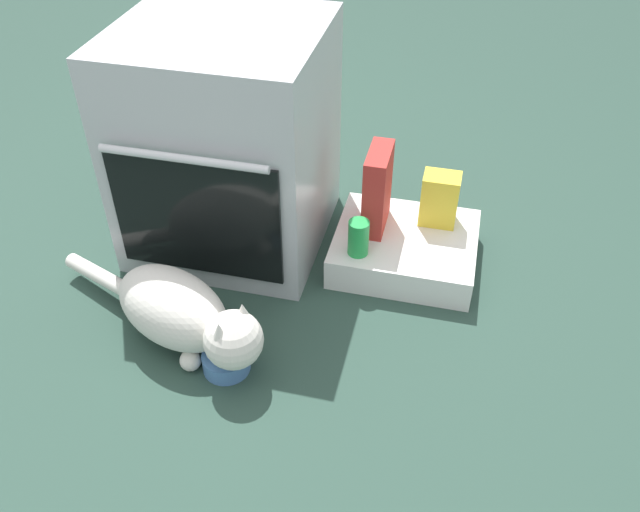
% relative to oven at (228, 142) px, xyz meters
% --- Properties ---
extents(ground, '(8.00, 8.00, 0.00)m').
position_rel_oven_xyz_m(ground, '(0.08, -0.49, -0.37)').
color(ground, '#284238').
extents(oven, '(0.62, 0.64, 0.74)m').
position_rel_oven_xyz_m(oven, '(0.00, 0.00, 0.00)').
color(oven, '#B7BABF').
rests_on(oven, ground).
extents(pantry_cabinet, '(0.46, 0.40, 0.11)m').
position_rel_oven_xyz_m(pantry_cabinet, '(0.60, -0.02, -0.31)').
color(pantry_cabinet, white).
rests_on(pantry_cabinet, ground).
extents(food_bowl, '(0.13, 0.13, 0.08)m').
position_rel_oven_xyz_m(food_bowl, '(0.18, -0.60, -0.34)').
color(food_bowl, '#4C7AB7').
rests_on(food_bowl, ground).
extents(cat, '(0.75, 0.39, 0.24)m').
position_rel_oven_xyz_m(cat, '(0.04, -0.54, -0.24)').
color(cat, silver).
rests_on(cat, ground).
extents(snack_bag, '(0.12, 0.09, 0.18)m').
position_rel_oven_xyz_m(snack_bag, '(0.69, 0.09, -0.17)').
color(snack_bag, yellow).
rests_on(snack_bag, pantry_cabinet).
extents(soda_can, '(0.07, 0.07, 0.12)m').
position_rel_oven_xyz_m(soda_can, '(0.46, -0.14, -0.20)').
color(soda_can, green).
rests_on(soda_can, pantry_cabinet).
extents(cereal_box, '(0.07, 0.18, 0.28)m').
position_rel_oven_xyz_m(cereal_box, '(0.49, 0.02, -0.12)').
color(cereal_box, '#B72D28').
rests_on(cereal_box, pantry_cabinet).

